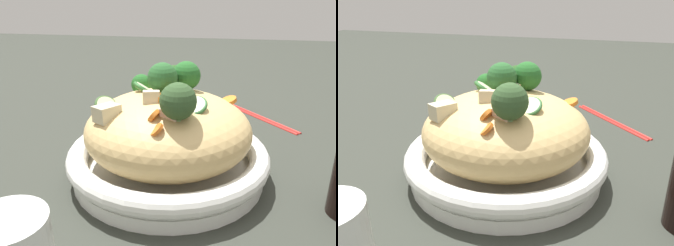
% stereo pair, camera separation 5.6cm
% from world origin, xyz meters
% --- Properties ---
extents(ground_plane, '(3.00, 3.00, 0.00)m').
position_xyz_m(ground_plane, '(0.00, 0.00, 0.00)').
color(ground_plane, '#2F322B').
extents(serving_bowl, '(0.33, 0.33, 0.05)m').
position_xyz_m(serving_bowl, '(0.00, 0.00, 0.03)').
color(serving_bowl, white).
rests_on(serving_bowl, ground_plane).
extents(noodle_heap, '(0.27, 0.27, 0.13)m').
position_xyz_m(noodle_heap, '(-0.00, -0.00, 0.08)').
color(noodle_heap, '#D7B371').
rests_on(noodle_heap, serving_bowl).
extents(broccoli_florets, '(0.15, 0.24, 0.09)m').
position_xyz_m(broccoli_florets, '(0.00, 0.02, 0.15)').
color(broccoli_florets, '#99C377').
rests_on(broccoli_florets, serving_bowl).
extents(carrot_coins, '(0.14, 0.18, 0.04)m').
position_xyz_m(carrot_coins, '(0.02, -0.01, 0.13)').
color(carrot_coins, orange).
rests_on(carrot_coins, serving_bowl).
extents(zucchini_slices, '(0.19, 0.12, 0.04)m').
position_xyz_m(zucchini_slices, '(-0.03, -0.00, 0.13)').
color(zucchini_slices, beige).
rests_on(zucchini_slices, serving_bowl).
extents(chicken_chunks, '(0.13, 0.14, 0.04)m').
position_xyz_m(chicken_chunks, '(-0.03, -0.02, 0.14)').
color(chicken_chunks, beige).
rests_on(chicken_chunks, serving_bowl).
extents(chopsticks_pair, '(0.16, 0.19, 0.01)m').
position_xyz_m(chopsticks_pair, '(0.17, 0.29, 0.00)').
color(chopsticks_pair, red).
rests_on(chopsticks_pair, ground_plane).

